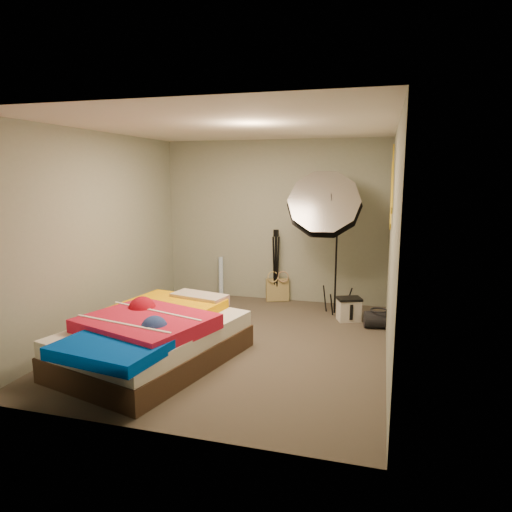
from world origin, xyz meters
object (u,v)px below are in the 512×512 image
(duffel_bag, at_px, (378,320))
(bed, at_px, (153,337))
(camera_case, at_px, (349,310))
(camera_tripod, at_px, (276,261))
(photo_umbrella, at_px, (324,207))
(tote_bag, at_px, (277,290))
(wrapping_roll, at_px, (221,277))

(duffel_bag, bearing_deg, bed, -150.46)
(camera_case, xyz_separation_m, camera_tripod, (-1.19, 0.67, 0.51))
(duffel_bag, xyz_separation_m, bed, (-2.29, -1.79, 0.17))
(camera_case, bearing_deg, photo_umbrella, 135.55)
(camera_case, bearing_deg, bed, -155.22)
(photo_umbrella, relative_size, camera_tripod, 1.89)
(photo_umbrella, bearing_deg, camera_tripod, 147.59)
(tote_bag, height_order, camera_tripod, camera_tripod)
(bed, distance_m, camera_tripod, 2.78)
(wrapping_roll, bearing_deg, camera_tripod, -1.87)
(tote_bag, bearing_deg, bed, -125.73)
(duffel_bag, relative_size, bed, 0.16)
(tote_bag, relative_size, bed, 0.16)
(camera_case, distance_m, photo_umbrella, 1.46)
(tote_bag, height_order, duffel_bag, tote_bag)
(camera_case, xyz_separation_m, duffel_bag, (0.40, -0.21, -0.04))
(photo_umbrella, bearing_deg, duffel_bag, -25.43)
(tote_bag, distance_m, photo_umbrella, 1.66)
(tote_bag, height_order, bed, bed)
(tote_bag, relative_size, wrapping_roll, 0.55)
(photo_umbrella, bearing_deg, camera_case, -22.73)
(wrapping_roll, xyz_separation_m, bed, (0.21, -2.70, -0.05))
(wrapping_roll, relative_size, bed, 0.29)
(duffel_bag, distance_m, camera_tripod, 1.89)
(camera_case, relative_size, photo_umbrella, 0.14)
(wrapping_roll, distance_m, photo_umbrella, 2.17)
(wrapping_roll, distance_m, camera_tripod, 0.98)
(wrapping_roll, height_order, camera_tripod, camera_tripod)
(tote_bag, relative_size, photo_umbrella, 0.17)
(wrapping_roll, height_order, bed, wrapping_roll)
(bed, bearing_deg, camera_case, 46.50)
(wrapping_roll, height_order, photo_umbrella, photo_umbrella)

